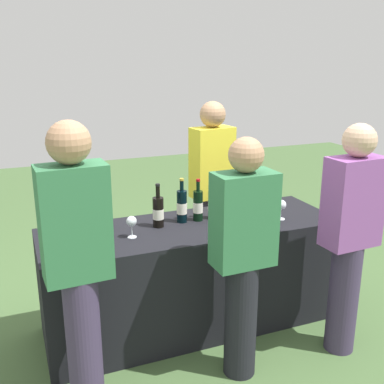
{
  "coord_description": "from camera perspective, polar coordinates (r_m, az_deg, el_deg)",
  "views": [
    {
      "loc": [
        -1.16,
        -2.88,
        1.96
      ],
      "look_at": [
        0.0,
        0.0,
        1.05
      ],
      "focal_mm": 42.86,
      "sensor_mm": 36.0,
      "label": 1
    }
  ],
  "objects": [
    {
      "name": "guest_1",
      "position": [
        2.79,
        6.35,
        -7.54
      ],
      "size": [
        0.37,
        0.21,
        1.54
      ],
      "rotation": [
        0.0,
        0.0,
        0.02
      ],
      "color": "black",
      "rests_on": "ground_plane"
    },
    {
      "name": "wine_bottle_0",
      "position": [
        3.19,
        -14.95,
        -3.48
      ],
      "size": [
        0.07,
        0.07,
        0.3
      ],
      "color": "black",
      "rests_on": "tasting_table"
    },
    {
      "name": "server_pouring",
      "position": [
        3.96,
        2.48,
        0.73
      ],
      "size": [
        0.38,
        0.24,
        1.62
      ],
      "rotation": [
        0.0,
        0.0,
        3.29
      ],
      "color": "#3F3351",
      "rests_on": "ground_plane"
    },
    {
      "name": "wine_bottle_3",
      "position": [
        3.34,
        -1.27,
        -1.76
      ],
      "size": [
        0.08,
        0.08,
        0.33
      ],
      "color": "black",
      "rests_on": "tasting_table"
    },
    {
      "name": "guest_2",
      "position": [
        3.17,
        19.05,
        -4.85
      ],
      "size": [
        0.38,
        0.22,
        1.58
      ],
      "rotation": [
        0.0,
        0.0,
        0.05
      ],
      "color": "#3F3351",
      "rests_on": "ground_plane"
    },
    {
      "name": "ground_plane",
      "position": [
        3.67,
        0.0,
        -15.89
      ],
      "size": [
        12.0,
        12.0,
        0.0
      ],
      "primitive_type": "plane",
      "color": "#476638"
    },
    {
      "name": "wine_glass_4",
      "position": [
        3.46,
        11.03,
        -1.65
      ],
      "size": [
        0.07,
        0.07,
        0.15
      ],
      "color": "silver",
      "rests_on": "tasting_table"
    },
    {
      "name": "tasting_table",
      "position": [
        3.48,
        0.0,
        -10.32
      ],
      "size": [
        2.16,
        0.71,
        0.8
      ],
      "primitive_type": "cube",
      "color": "black",
      "rests_on": "ground_plane"
    },
    {
      "name": "wine_glass_1",
      "position": [
        3.09,
        -7.53,
        -3.74
      ],
      "size": [
        0.07,
        0.07,
        0.15
      ],
      "color": "silver",
      "rests_on": "tasting_table"
    },
    {
      "name": "wine_bottle_2",
      "position": [
        3.26,
        -4.23,
        -2.45
      ],
      "size": [
        0.08,
        0.08,
        0.32
      ],
      "color": "black",
      "rests_on": "tasting_table"
    },
    {
      "name": "wine_bottle_5",
      "position": [
        3.42,
        2.62,
        -1.54
      ],
      "size": [
        0.07,
        0.07,
        0.32
      ],
      "color": "black",
      "rests_on": "tasting_table"
    },
    {
      "name": "wine_glass_3",
      "position": [
        3.37,
        9.36,
        -2.28
      ],
      "size": [
        0.07,
        0.07,
        0.14
      ],
      "color": "silver",
      "rests_on": "tasting_table"
    },
    {
      "name": "wine_bottle_1",
      "position": [
        3.24,
        -10.85,
        -2.96
      ],
      "size": [
        0.08,
        0.08,
        0.3
      ],
      "color": "black",
      "rests_on": "tasting_table"
    },
    {
      "name": "wine_bottle_6",
      "position": [
        3.59,
        6.56,
        -0.69
      ],
      "size": [
        0.07,
        0.07,
        0.32
      ],
      "color": "black",
      "rests_on": "tasting_table"
    },
    {
      "name": "wine_glass_0",
      "position": [
        2.97,
        -11.86,
        -4.75
      ],
      "size": [
        0.07,
        0.07,
        0.15
      ],
      "color": "silver",
      "rests_on": "tasting_table"
    },
    {
      "name": "guest_0",
      "position": [
        2.53,
        -14.04,
        -8.24
      ],
      "size": [
        0.36,
        0.22,
        1.67
      ],
      "rotation": [
        0.0,
        0.0,
        0.06
      ],
      "color": "#3F3351",
      "rests_on": "ground_plane"
    },
    {
      "name": "wine_bottle_4",
      "position": [
        3.38,
        0.75,
        -1.67
      ],
      "size": [
        0.07,
        0.07,
        0.32
      ],
      "color": "black",
      "rests_on": "tasting_table"
    },
    {
      "name": "wine_glass_2",
      "position": [
        3.27,
        6.21,
        -2.91
      ],
      "size": [
        0.06,
        0.06,
        0.12
      ],
      "color": "silver",
      "rests_on": "tasting_table"
    }
  ]
}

